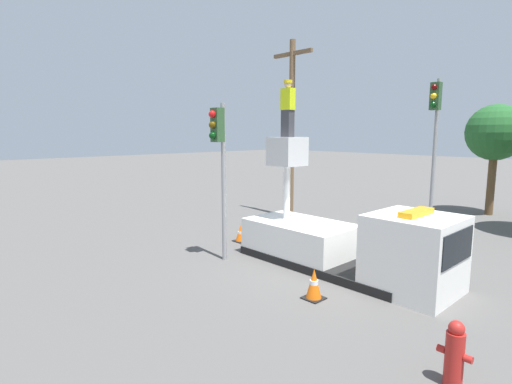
# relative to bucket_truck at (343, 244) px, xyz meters

# --- Properties ---
(ground_plane) EXTENTS (120.00, 120.00, 0.00)m
(ground_plane) POSITION_rel_bucket_truck_xyz_m (-0.61, 0.00, -0.81)
(ground_plane) COLOR #565451
(bucket_truck) EXTENTS (6.41, 2.06, 3.82)m
(bucket_truck) POSITION_rel_bucket_truck_xyz_m (0.00, 0.00, 0.00)
(bucket_truck) COLOR black
(bucket_truck) RESTS_ON ground
(worker) EXTENTS (0.40, 0.26, 1.75)m
(worker) POSITION_rel_bucket_truck_xyz_m (-2.21, 0.00, 3.88)
(worker) COLOR #38383D
(worker) RESTS_ON bucket_truck
(traffic_light_pole) EXTENTS (0.34, 0.57, 4.83)m
(traffic_light_pole) POSITION_rel_bucket_truck_xyz_m (-3.16, -1.97, 2.62)
(traffic_light_pole) COLOR gray
(traffic_light_pole) RESTS_ON ground
(traffic_light_across) EXTENTS (0.34, 0.57, 5.93)m
(traffic_light_across) POSITION_rel_bucket_truck_xyz_m (-0.06, 5.75, 3.36)
(traffic_light_across) COLOR gray
(traffic_light_across) RESTS_ON ground
(fire_hydrant) EXTENTS (0.53, 0.29, 1.08)m
(fire_hydrant) POSITION_rel_bucket_truck_xyz_m (4.27, -3.16, -0.28)
(fire_hydrant) COLOR #B2231E
(fire_hydrant) RESTS_ON ground
(traffic_cone_rear) EXTENTS (0.47, 0.47, 0.61)m
(traffic_cone_rear) POSITION_rel_bucket_truck_xyz_m (-4.41, -0.08, -0.53)
(traffic_cone_rear) COLOR black
(traffic_cone_rear) RESTS_ON ground
(traffic_cone_curbside) EXTENTS (0.47, 0.47, 0.75)m
(traffic_cone_curbside) POSITION_rel_bucket_truck_xyz_m (0.67, -2.15, -0.45)
(traffic_cone_curbside) COLOR black
(traffic_cone_curbside) RESTS_ON ground
(tree_right_bg) EXTENTS (2.65, 2.65, 5.29)m
(tree_right_bg) POSITION_rel_bucket_truck_xyz_m (0.21, 11.91, 3.10)
(tree_right_bg) COLOR brown
(tree_right_bg) RESTS_ON ground
(utility_pole) EXTENTS (2.20, 0.26, 8.05)m
(utility_pole) POSITION_rel_bucket_truck_xyz_m (-6.00, 4.42, 3.53)
(utility_pole) COLOR brown
(utility_pole) RESTS_ON ground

